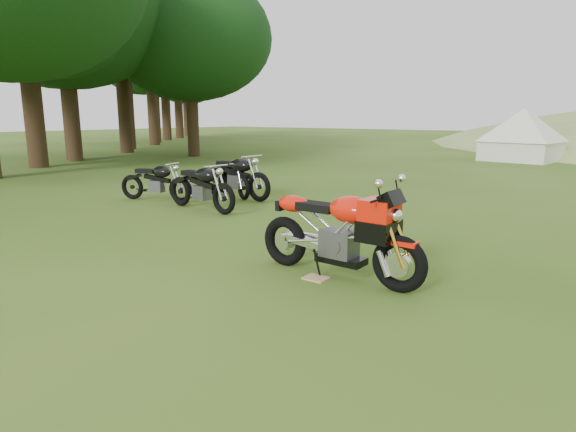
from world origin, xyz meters
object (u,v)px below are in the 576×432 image
Objects in this scene: vintage_moto_a at (156,180)px; vintage_moto_c at (201,185)px; vintage_moto_b at (236,175)px; tent_left at (523,133)px; vintage_moto_d at (233,178)px; plywood_board at (316,278)px; sport_motorcycle at (338,226)px.

vintage_moto_c reaches higher than vintage_moto_a.
vintage_moto_b is 1.59m from vintage_moto_c.
vintage_moto_c is at bearing -91.89° from tent_left.
vintage_moto_c is 1.84m from vintage_moto_d.
vintage_moto_a is 0.91× the size of vintage_moto_c.
vintage_moto_c is (-4.39, 2.05, 0.51)m from plywood_board.
sport_motorcycle is 18.35m from tent_left.
sport_motorcycle is 4.90m from vintage_moto_c.
sport_motorcycle is 6.52m from vintage_moto_a.
vintage_moto_b is 1.07× the size of vintage_moto_c.
vintage_moto_b reaches higher than vintage_moto_c.
plywood_board is at bearing -34.20° from vintage_moto_b.
sport_motorcycle is at bearing -31.63° from vintage_moto_b.
vintage_moto_a is 0.65× the size of tent_left.
plywood_board is 0.13× the size of vintage_moto_b.
sport_motorcycle is 1.08× the size of vintage_moto_c.
tent_left is at bearing 84.90° from vintage_moto_c.
sport_motorcycle is at bearing -18.88° from vintage_moto_c.
sport_motorcycle is at bearing -76.84° from tent_left.
vintage_moto_c is 0.72× the size of tent_left.
tent_left is at bearing 96.11° from sport_motorcycle.
vintage_moto_d is (-0.74, 1.68, -0.07)m from vintage_moto_c.
vintage_moto_a is 1.83m from vintage_moto_d.
vintage_moto_a is at bearing -98.91° from vintage_moto_d.
plywood_board is 6.06m from vintage_moto_b.
vintage_moto_a is at bearing -128.20° from vintage_moto_b.
tent_left reaches higher than vintage_moto_a.
sport_motorcycle reaches higher than vintage_moto_b.
tent_left reaches higher than vintage_moto_d.
tent_left is (2.36, 16.38, 0.68)m from vintage_moto_c.
tent_left is (2.84, 14.86, 0.64)m from vintage_moto_b.
tent_left reaches higher than sport_motorcycle.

